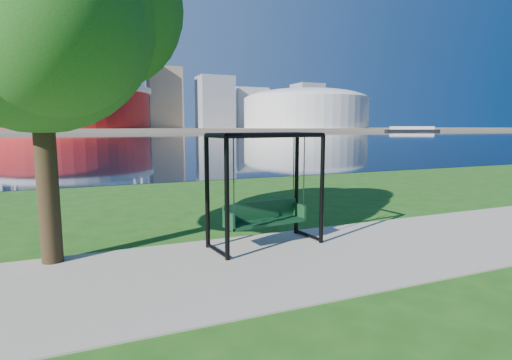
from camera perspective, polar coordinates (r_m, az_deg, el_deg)
ground at (r=8.52m, az=-0.67°, el=-10.96°), size 900.00×900.00×0.00m
path at (r=8.08m, az=0.69°, el=-11.90°), size 120.00×4.00×0.03m
river at (r=109.57m, az=-21.19°, el=5.65°), size 900.00×180.00×0.02m
far_bank at (r=313.51m, az=-22.28°, el=6.70°), size 900.00×228.00×2.00m
stadium at (r=242.87m, az=-24.66°, el=9.61°), size 83.00×83.00×32.00m
arena at (r=279.33m, az=7.08°, el=10.21°), size 84.00×84.00×26.56m
skyline at (r=328.57m, az=-23.37°, el=12.76°), size 392.00×66.00×96.50m
swing at (r=9.01m, az=1.30°, el=-1.75°), size 2.64×1.41×2.58m
park_tree at (r=9.07m, az=-29.31°, el=20.81°), size 5.71×5.16×7.09m
barge at (r=263.96m, az=21.35°, el=6.77°), size 31.96×20.17×3.12m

